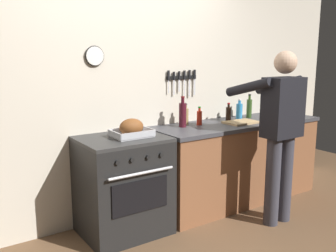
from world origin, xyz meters
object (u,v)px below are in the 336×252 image
Objects in this scene: bottle_vinegar at (186,116)px; roasting_pan at (132,129)px; person_cook at (280,127)px; bottle_olive_oil at (249,108)px; bottle_dish_soap at (239,111)px; stove at (123,185)px; bottle_wine_red at (183,114)px; bottle_hot_sauce at (199,117)px; bottle_soy_sauce at (228,114)px; cutting_board at (241,122)px.

roasting_pan is at bearing -165.31° from bottle_vinegar.
person_cook reaches higher than bottle_olive_oil.
bottle_dish_soap is at bearing -6.37° from bottle_vinegar.
roasting_pan is (0.08, -0.03, 0.52)m from stove.
roasting_pan is 0.67m from bottle_wine_red.
person_cook is at bearing -25.78° from roasting_pan.
bottle_olive_oil is at bearing -29.41° from person_cook.
bottle_wine_red is 1.34× the size of bottle_dish_soap.
bottle_wine_red is at bearing 10.34° from roasting_pan.
person_cook reaches higher than bottle_hot_sauce.
roasting_pan is 1.57× the size of bottle_vinegar.
roasting_pan is at bearing -174.95° from bottle_olive_oil.
bottle_wine_red reaches higher than bottle_hot_sauce.
person_cook is 7.11× the size of bottle_dish_soap.
bottle_olive_oil is 1.18× the size of bottle_dish_soap.
bottle_soy_sauce is (-0.17, -0.01, -0.01)m from bottle_dish_soap.
bottle_hot_sauce is at bearing 159.45° from cutting_board.
bottle_hot_sauce is at bearing 26.02° from person_cook.
person_cook is 0.84m from bottle_olive_oil.
bottle_dish_soap is at bearing -0.04° from bottle_wine_red.
bottle_soy_sauce is at bearing -174.96° from bottle_olive_oil.
roasting_pan is 0.77m from bottle_vinegar.
bottle_wine_red is 0.13m from bottle_vinegar.
bottle_olive_oil is 0.36m from bottle_soy_sauce.
stove is 1.46m from bottle_soy_sauce.
stove is at bearing 176.41° from cutting_board.
bottle_dish_soap is (1.45, 0.12, 0.02)m from roasting_pan.
bottle_hot_sauce reaches higher than stove.
bottle_olive_oil is 1.35× the size of bottle_soy_sauce.
stove is 2.88× the size of bottle_wine_red.
bottle_vinegar is at bearing 155.09° from cutting_board.
bottle_wine_red is (0.65, 0.12, 0.06)m from roasting_pan.
roasting_pan reaches higher than cutting_board.
bottle_vinegar is at bearing 173.63° from bottle_dish_soap.
bottle_olive_oil reaches higher than bottle_hot_sauce.
stove is at bearing -168.41° from bottle_vinegar.
bottle_dish_soap is at bearing 1.29° from bottle_hot_sauce.
cutting_board is at bearing -24.91° from bottle_vinegar.
bottle_vinegar is (0.75, 0.20, 0.02)m from roasting_pan.
bottle_dish_soap reaches higher than roasting_pan.
stove is 4.63× the size of bottle_hot_sauce.
bottle_hot_sauce is at bearing -39.54° from bottle_vinegar.
bottle_wine_red is 0.21m from bottle_hot_sauce.
bottle_soy_sauce is at bearing 5.06° from roasting_pan.
bottle_olive_oil reaches higher than cutting_board.
stove is 4.02× the size of bottle_vinegar.
bottle_soy_sauce is (0.53, -0.08, -0.01)m from bottle_vinegar.
bottle_olive_oil is at bearing 2.88° from bottle_hot_sauce.
cutting_board is (1.39, -0.09, 0.46)m from stove.
stove is 0.54× the size of person_cook.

